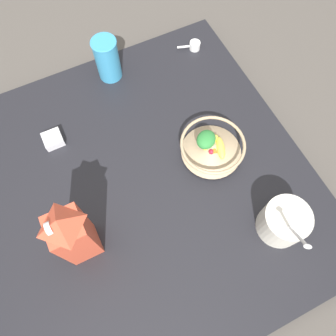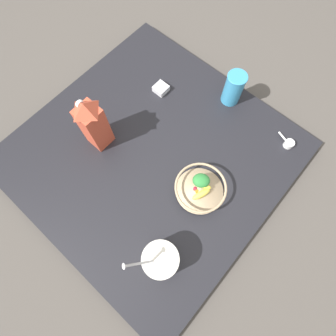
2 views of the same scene
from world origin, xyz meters
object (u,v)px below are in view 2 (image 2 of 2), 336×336
object	(u,v)px
fruit_bowl	(200,188)
yogurt_tub	(161,260)
milk_carton	(93,124)
spice_jar	(161,89)
drinking_cup	(234,88)

from	to	relation	value
fruit_bowl	yogurt_tub	bearing A→B (deg)	11.29
milk_carton	yogurt_tub	size ratio (longest dim) A/B	1.13
fruit_bowl	yogurt_tub	distance (m)	0.31
fruit_bowl	milk_carton	world-z (taller)	milk_carton
fruit_bowl	spice_jar	world-z (taller)	fruit_bowl
milk_carton	fruit_bowl	bearing A→B (deg)	102.29
milk_carton	drinking_cup	distance (m)	0.61
drinking_cup	spice_jar	size ratio (longest dim) A/B	2.67
yogurt_tub	spice_jar	xyz separation A→B (m)	(-0.56, -0.50, -0.05)
yogurt_tub	spice_jar	world-z (taller)	yogurt_tub
yogurt_tub	drinking_cup	bearing A→B (deg)	-162.50
yogurt_tub	drinking_cup	world-z (taller)	yogurt_tub
milk_carton	drinking_cup	bearing A→B (deg)	151.09
yogurt_tub	spice_jar	distance (m)	0.75
milk_carton	drinking_cup	xyz separation A→B (m)	(-0.53, 0.29, -0.05)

